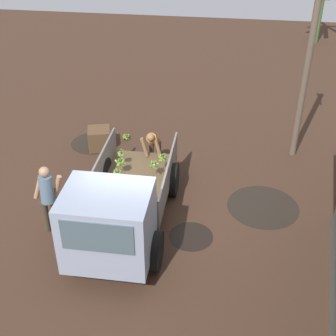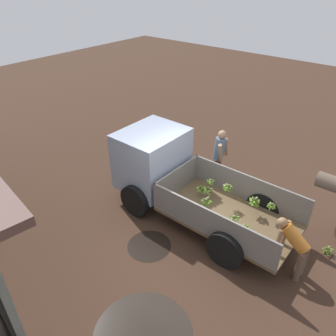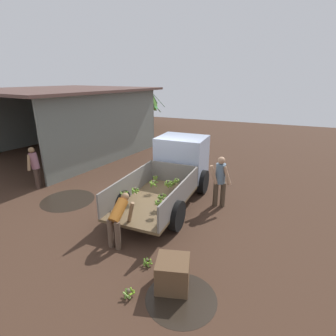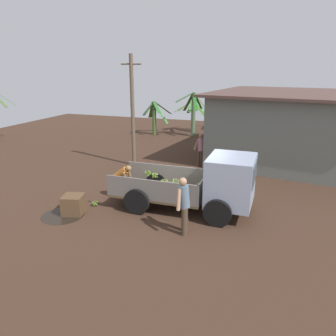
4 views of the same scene
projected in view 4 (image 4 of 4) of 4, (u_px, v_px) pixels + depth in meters
ground at (190, 203)px, 11.59m from camera, size 36.00×36.00×0.00m
mud_patch_0 at (202, 193)px, 12.47m from camera, size 1.01×1.01×0.01m
mud_patch_1 at (181, 176)px, 14.39m from camera, size 1.78×1.78×0.01m
mud_patch_2 at (63, 215)px, 10.62m from camera, size 1.37×1.37×0.01m
cargo_truck at (214, 184)px, 10.54m from camera, size 4.68×2.04×1.96m
warehouse_shed at (310, 112)px, 15.82m from camera, size 9.15×8.61×3.44m
utility_pole at (133, 111)px, 15.27m from camera, size 0.99×0.18×5.18m
banana_palm_2 at (154, 117)px, 22.92m from camera, size 1.93×2.12×2.31m
banana_palm_4 at (193, 113)px, 24.01m from camera, size 2.65×2.44×2.28m
banana_palm_5 at (236, 108)px, 24.37m from camera, size 2.83×2.31×3.03m
banana_palm_6 at (193, 113)px, 22.18m from camera, size 2.10×1.67×2.97m
person_foreground_visitor at (184, 203)px, 9.23m from camera, size 0.42×0.71×1.70m
person_worker_loading at (121, 178)px, 11.91m from camera, size 0.74×0.60×1.25m
person_bystander_near_shed at (201, 148)px, 15.63m from camera, size 0.63×0.49×1.59m
banana_bunch_on_ground_0 at (95, 203)px, 11.32m from camera, size 0.24×0.23×0.19m
banana_bunch_on_ground_1 at (71, 200)px, 11.54m from camera, size 0.21×0.22×0.19m
wooden_crate_0 at (73, 205)px, 10.69m from camera, size 0.79×0.79×0.62m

